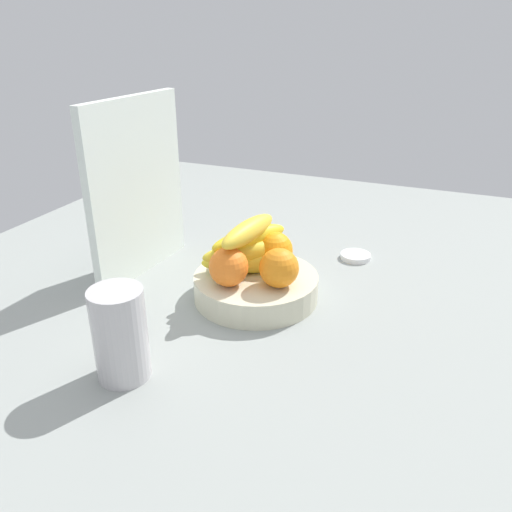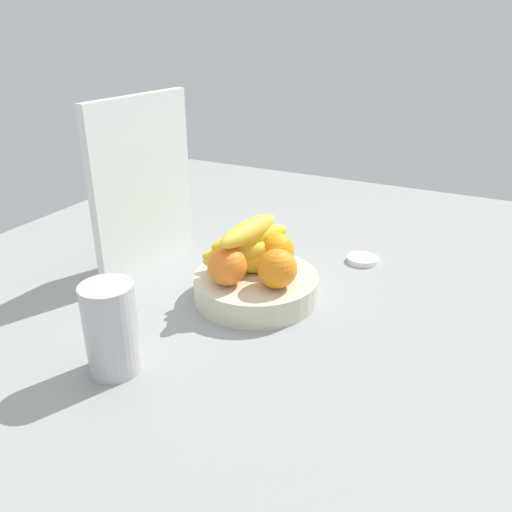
{
  "view_description": "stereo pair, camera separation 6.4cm",
  "coord_description": "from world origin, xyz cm",
  "px_view_note": "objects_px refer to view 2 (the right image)",
  "views": [
    {
      "loc": [
        -76.86,
        -35.88,
        48.72
      ],
      "look_at": [
        3.55,
        -2.25,
        8.85
      ],
      "focal_mm": 36.09,
      "sensor_mm": 36.0,
      "label": 1
    },
    {
      "loc": [
        -74.19,
        -41.66,
        48.72
      ],
      "look_at": [
        3.55,
        -2.25,
        8.85
      ],
      "focal_mm": 36.09,
      "sensor_mm": 36.0,
      "label": 2
    }
  ],
  "objects_px": {
    "orange_center": "(244,245)",
    "banana_bunch": "(248,246)",
    "fruit_bowl": "(256,286)",
    "orange_front_left": "(277,269)",
    "orange_back_left": "(227,266)",
    "thermos_tumbler": "(111,329)",
    "orange_front_right": "(276,251)",
    "cutting_board": "(144,186)",
    "jar_lid": "(363,259)"
  },
  "relations": [
    {
      "from": "orange_center",
      "to": "banana_bunch",
      "type": "distance_m",
      "value": 0.05
    },
    {
      "from": "fruit_bowl",
      "to": "orange_front_left",
      "type": "relative_size",
      "value": 3.29
    },
    {
      "from": "fruit_bowl",
      "to": "banana_bunch",
      "type": "distance_m",
      "value": 0.08
    },
    {
      "from": "orange_back_left",
      "to": "banana_bunch",
      "type": "xyz_separation_m",
      "value": [
        0.06,
        -0.01,
        0.02
      ]
    },
    {
      "from": "fruit_bowl",
      "to": "thermos_tumbler",
      "type": "xyz_separation_m",
      "value": [
        -0.3,
        0.09,
        0.05
      ]
    },
    {
      "from": "fruit_bowl",
      "to": "orange_center",
      "type": "relative_size",
      "value": 3.29
    },
    {
      "from": "orange_back_left",
      "to": "thermos_tumbler",
      "type": "xyz_separation_m",
      "value": [
        -0.24,
        0.06,
        -0.01
      ]
    },
    {
      "from": "fruit_bowl",
      "to": "orange_front_right",
      "type": "xyz_separation_m",
      "value": [
        0.05,
        -0.02,
        0.06
      ]
    },
    {
      "from": "cutting_board",
      "to": "orange_front_left",
      "type": "bearing_deg",
      "value": -95.15
    },
    {
      "from": "orange_back_left",
      "to": "cutting_board",
      "type": "bearing_deg",
      "value": 71.62
    },
    {
      "from": "fruit_bowl",
      "to": "jar_lid",
      "type": "distance_m",
      "value": 0.29
    },
    {
      "from": "orange_front_right",
      "to": "jar_lid",
      "type": "distance_m",
      "value": 0.25
    },
    {
      "from": "banana_bunch",
      "to": "jar_lid",
      "type": "distance_m",
      "value": 0.31
    },
    {
      "from": "orange_front_left",
      "to": "thermos_tumbler",
      "type": "relative_size",
      "value": 0.5
    },
    {
      "from": "orange_front_left",
      "to": "orange_center",
      "type": "xyz_separation_m",
      "value": [
        0.07,
        0.1,
        0.0
      ]
    },
    {
      "from": "orange_front_left",
      "to": "banana_bunch",
      "type": "height_order",
      "value": "banana_bunch"
    },
    {
      "from": "thermos_tumbler",
      "to": "fruit_bowl",
      "type": "bearing_deg",
      "value": -16.96
    },
    {
      "from": "banana_bunch",
      "to": "orange_center",
      "type": "bearing_deg",
      "value": 39.79
    },
    {
      "from": "cutting_board",
      "to": "banana_bunch",
      "type": "bearing_deg",
      "value": -90.37
    },
    {
      "from": "orange_center",
      "to": "cutting_board",
      "type": "distance_m",
      "value": 0.24
    },
    {
      "from": "fruit_bowl",
      "to": "thermos_tumbler",
      "type": "relative_size",
      "value": 1.64
    },
    {
      "from": "thermos_tumbler",
      "to": "jar_lid",
      "type": "height_order",
      "value": "thermos_tumbler"
    },
    {
      "from": "orange_back_left",
      "to": "banana_bunch",
      "type": "height_order",
      "value": "banana_bunch"
    },
    {
      "from": "orange_back_left",
      "to": "banana_bunch",
      "type": "relative_size",
      "value": 0.38
    },
    {
      "from": "orange_front_left",
      "to": "jar_lid",
      "type": "bearing_deg",
      "value": -16.72
    },
    {
      "from": "orange_front_right",
      "to": "cutting_board",
      "type": "relative_size",
      "value": 0.2
    },
    {
      "from": "orange_front_right",
      "to": "thermos_tumbler",
      "type": "height_order",
      "value": "thermos_tumbler"
    },
    {
      "from": "orange_front_right",
      "to": "jar_lid",
      "type": "bearing_deg",
      "value": -30.0
    },
    {
      "from": "fruit_bowl",
      "to": "cutting_board",
      "type": "relative_size",
      "value": 0.66
    },
    {
      "from": "banana_bunch",
      "to": "orange_back_left",
      "type": "bearing_deg",
      "value": 171.66
    },
    {
      "from": "orange_back_left",
      "to": "thermos_tumbler",
      "type": "distance_m",
      "value": 0.25
    },
    {
      "from": "fruit_bowl",
      "to": "orange_front_right",
      "type": "relative_size",
      "value": 3.29
    },
    {
      "from": "fruit_bowl",
      "to": "banana_bunch",
      "type": "xyz_separation_m",
      "value": [
        0.01,
        0.02,
        0.08
      ]
    },
    {
      "from": "orange_front_left",
      "to": "banana_bunch",
      "type": "bearing_deg",
      "value": 66.85
    },
    {
      "from": "fruit_bowl",
      "to": "orange_front_right",
      "type": "height_order",
      "value": "orange_front_right"
    },
    {
      "from": "jar_lid",
      "to": "orange_back_left",
      "type": "bearing_deg",
      "value": 151.26
    },
    {
      "from": "orange_front_right",
      "to": "orange_center",
      "type": "xyz_separation_m",
      "value": [
        -0.0,
        0.07,
        0.0
      ]
    },
    {
      "from": "banana_bunch",
      "to": "thermos_tumbler",
      "type": "xyz_separation_m",
      "value": [
        -0.31,
        0.07,
        -0.03
      ]
    },
    {
      "from": "cutting_board",
      "to": "fruit_bowl",
      "type": "bearing_deg",
      "value": -91.97
    },
    {
      "from": "orange_front_right",
      "to": "cutting_board",
      "type": "height_order",
      "value": "cutting_board"
    },
    {
      "from": "orange_front_left",
      "to": "jar_lid",
      "type": "relative_size",
      "value": 1.07
    },
    {
      "from": "orange_front_right",
      "to": "banana_bunch",
      "type": "height_order",
      "value": "banana_bunch"
    },
    {
      "from": "orange_front_left",
      "to": "orange_center",
      "type": "bearing_deg",
      "value": 57.72
    },
    {
      "from": "fruit_bowl",
      "to": "orange_front_left",
      "type": "xyz_separation_m",
      "value": [
        -0.02,
        -0.05,
        0.06
      ]
    },
    {
      "from": "banana_bunch",
      "to": "jar_lid",
      "type": "height_order",
      "value": "banana_bunch"
    },
    {
      "from": "fruit_bowl",
      "to": "orange_front_left",
      "type": "height_order",
      "value": "orange_front_left"
    },
    {
      "from": "orange_center",
      "to": "thermos_tumbler",
      "type": "bearing_deg",
      "value": 172.97
    },
    {
      "from": "jar_lid",
      "to": "orange_front_right",
      "type": "bearing_deg",
      "value": 150.0
    },
    {
      "from": "orange_center",
      "to": "jar_lid",
      "type": "relative_size",
      "value": 1.07
    },
    {
      "from": "orange_back_left",
      "to": "jar_lid",
      "type": "bearing_deg",
      "value": -28.74
    }
  ]
}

